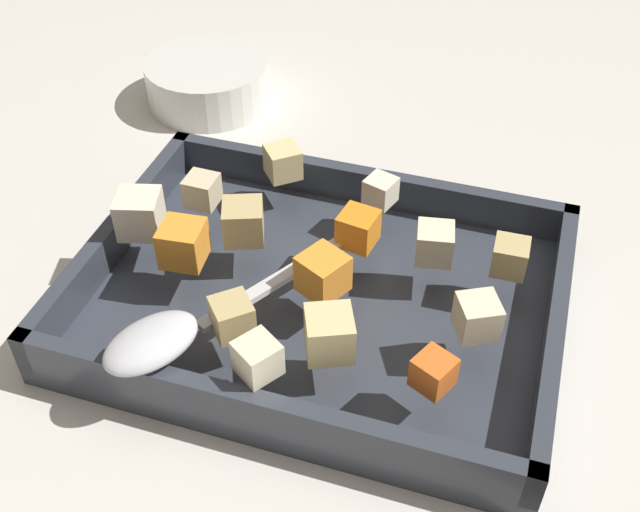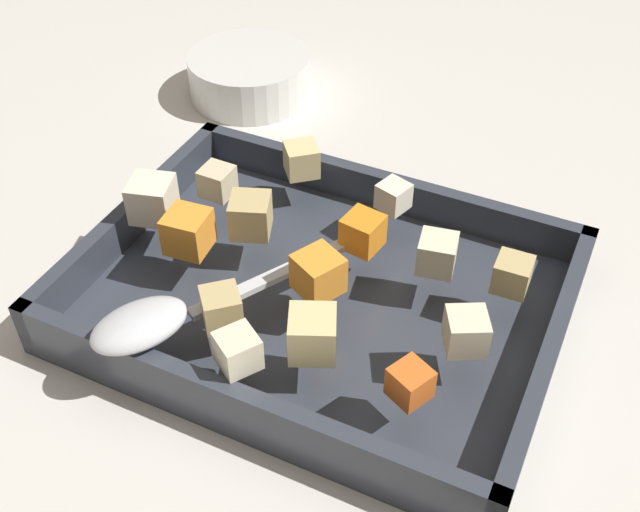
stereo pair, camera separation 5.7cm
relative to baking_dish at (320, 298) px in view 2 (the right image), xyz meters
The scene contains 19 objects.
ground_plane 0.03m from the baking_dish, 137.68° to the right, with size 4.00×4.00×0.00m, color beige.
baking_dish is the anchor object (origin of this frame).
carrot_chunk_back_center 0.06m from the baking_dish, 61.19° to the left, with size 0.03×0.03×0.03m, color orange.
carrot_chunk_heap_side 0.05m from the baking_dish, 67.48° to the right, with size 0.03×0.03×0.03m, color orange.
carrot_chunk_corner_ne 0.11m from the baking_dish, 166.71° to the right, with size 0.03×0.03×0.03m, color orange.
carrot_chunk_mid_left 0.14m from the baking_dish, 39.38° to the right, with size 0.02×0.02×0.02m, color orange.
potato_chunk_center 0.10m from the baking_dish, 24.60° to the left, with size 0.03×0.03×0.03m, color beige.
potato_chunk_heap_top 0.10m from the baking_dish, 114.96° to the right, with size 0.03×0.03×0.03m, color tan.
potato_chunk_near_left 0.08m from the baking_dish, 168.00° to the left, with size 0.03×0.03×0.03m, color tan.
potato_chunk_front_center 0.13m from the baking_dish, 122.97° to the left, with size 0.03×0.03×0.03m, color #E0CC89.
potato_chunk_near_spoon 0.13m from the baking_dish, 158.94° to the left, with size 0.02×0.02×0.02m, color beige.
potato_chunk_far_left 0.14m from the baking_dish, 16.23° to the left, with size 0.02×0.02×0.02m, color tan.
potato_chunk_far_right 0.13m from the baking_dish, 13.55° to the right, with size 0.03×0.03×0.03m, color beige.
potato_chunk_corner_nw 0.12m from the baking_dish, 94.05° to the right, with size 0.02×0.02×0.02m, color beige.
potato_chunk_near_right 0.09m from the baking_dish, 68.00° to the right, with size 0.03×0.03×0.03m, color #E0CC89.
parsnip_chunk_corner_se 0.10m from the baking_dish, 75.53° to the left, with size 0.02×0.02×0.02m, color silver.
parsnip_chunk_rim_edge 0.15m from the baking_dish, behind, with size 0.03×0.03×0.03m, color silver.
serving_spoon 0.13m from the baking_dish, 125.35° to the right, with size 0.14×0.21×0.02m.
small_prep_bowl 0.33m from the baking_dish, 128.46° to the left, with size 0.13×0.13×0.05m, color silver.
Camera 2 is at (0.20, -0.36, 0.44)m, focal length 43.84 mm.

